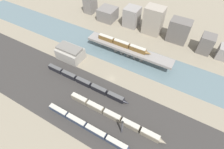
{
  "coord_description": "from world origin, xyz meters",
  "views": [
    {
      "loc": [
        37.93,
        -65.87,
        90.43
      ],
      "look_at": [
        0.0,
        0.9,
        3.03
      ],
      "focal_mm": 28.0,
      "sensor_mm": 36.0,
      "label": 1
    }
  ],
  "objects_px": {
    "train_yard_near": "(88,127)",
    "train_yard_mid": "(114,116)",
    "warehouse_building": "(70,53)",
    "train_yard_far": "(85,83)",
    "signal_tower": "(122,127)",
    "train_on_bridge": "(123,44)"
  },
  "relations": [
    {
      "from": "train_yard_mid",
      "to": "train_yard_far",
      "type": "bearing_deg",
      "value": 157.37
    },
    {
      "from": "train_yard_near",
      "to": "signal_tower",
      "type": "bearing_deg",
      "value": 23.61
    },
    {
      "from": "train_yard_near",
      "to": "warehouse_building",
      "type": "xyz_separation_m",
      "value": [
        -42.99,
        39.78,
        3.02
      ]
    },
    {
      "from": "train_yard_mid",
      "to": "train_yard_far",
      "type": "distance_m",
      "value": 30.39
    },
    {
      "from": "train_yard_near",
      "to": "train_yard_mid",
      "type": "relative_size",
      "value": 0.91
    },
    {
      "from": "train_yard_far",
      "to": "signal_tower",
      "type": "distance_m",
      "value": 39.55
    },
    {
      "from": "train_yard_near",
      "to": "signal_tower",
      "type": "xyz_separation_m",
      "value": [
        16.56,
        7.24,
        4.16
      ]
    },
    {
      "from": "train_yard_near",
      "to": "warehouse_building",
      "type": "relative_size",
      "value": 2.91
    },
    {
      "from": "train_yard_mid",
      "to": "warehouse_building",
      "type": "distance_m",
      "value": 58.89
    },
    {
      "from": "train_yard_far",
      "to": "warehouse_building",
      "type": "xyz_separation_m",
      "value": [
        -23.98,
        15.74,
        2.95
      ]
    },
    {
      "from": "train_yard_far",
      "to": "signal_tower",
      "type": "height_order",
      "value": "signal_tower"
    },
    {
      "from": "train_yard_mid",
      "to": "warehouse_building",
      "type": "relative_size",
      "value": 3.2
    },
    {
      "from": "train_on_bridge",
      "to": "train_yard_mid",
      "type": "xyz_separation_m",
      "value": [
        20.53,
        -50.57,
        -7.46
      ]
    },
    {
      "from": "train_on_bridge",
      "to": "warehouse_building",
      "type": "height_order",
      "value": "train_on_bridge"
    },
    {
      "from": "signal_tower",
      "to": "train_yard_near",
      "type": "bearing_deg",
      "value": -156.39
    },
    {
      "from": "signal_tower",
      "to": "train_on_bridge",
      "type": "bearing_deg",
      "value": 116.74
    },
    {
      "from": "train_on_bridge",
      "to": "signal_tower",
      "type": "relative_size",
      "value": 3.47
    },
    {
      "from": "train_yard_mid",
      "to": "warehouse_building",
      "type": "bearing_deg",
      "value": 152.2
    },
    {
      "from": "train_on_bridge",
      "to": "train_yard_near",
      "type": "relative_size",
      "value": 0.78
    },
    {
      "from": "train_on_bridge",
      "to": "train_yard_far",
      "type": "distance_m",
      "value": 40.3
    },
    {
      "from": "train_yard_near",
      "to": "train_yard_mid",
      "type": "xyz_separation_m",
      "value": [
        9.04,
        12.35,
        0.1
      ]
    },
    {
      "from": "train_on_bridge",
      "to": "train_yard_mid",
      "type": "relative_size",
      "value": 0.71
    }
  ]
}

